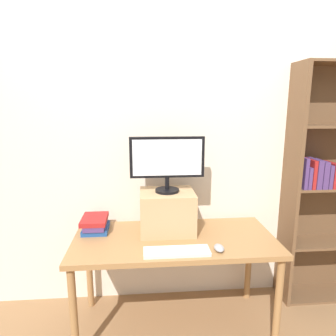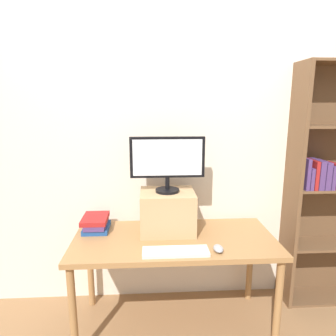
{
  "view_description": "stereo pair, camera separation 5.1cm",
  "coord_description": "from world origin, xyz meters",
  "px_view_note": "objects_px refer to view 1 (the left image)",
  "views": [
    {
      "loc": [
        -0.22,
        -2.0,
        1.66
      ],
      "look_at": [
        -0.04,
        0.05,
        1.23
      ],
      "focal_mm": 32.0,
      "sensor_mm": 36.0,
      "label": 1
    },
    {
      "loc": [
        -0.16,
        -2.0,
        1.66
      ],
      "look_at": [
        -0.04,
        0.05,
        1.23
      ],
      "focal_mm": 32.0,
      "sensor_mm": 36.0,
      "label": 2
    }
  ],
  "objects_px": {
    "book_stack": "(95,224)",
    "keyboard": "(177,251)",
    "computer_monitor": "(167,161)",
    "bookshelf_unit": "(331,184)",
    "desk": "(174,247)",
    "riser_box": "(167,211)",
    "computer_mouse": "(219,248)"
  },
  "relations": [
    {
      "from": "desk",
      "to": "keyboard",
      "type": "height_order",
      "value": "keyboard"
    },
    {
      "from": "keyboard",
      "to": "book_stack",
      "type": "distance_m",
      "value": 0.7
    },
    {
      "from": "bookshelf_unit",
      "to": "computer_mouse",
      "type": "distance_m",
      "value": 1.21
    },
    {
      "from": "keyboard",
      "to": "computer_mouse",
      "type": "distance_m",
      "value": 0.28
    },
    {
      "from": "bookshelf_unit",
      "to": "computer_monitor",
      "type": "xyz_separation_m",
      "value": [
        -1.38,
        -0.17,
        0.26
      ]
    },
    {
      "from": "desk",
      "to": "bookshelf_unit",
      "type": "height_order",
      "value": "bookshelf_unit"
    },
    {
      "from": "bookshelf_unit",
      "to": "computer_mouse",
      "type": "bearing_deg",
      "value": -154.4
    },
    {
      "from": "bookshelf_unit",
      "to": "computer_monitor",
      "type": "distance_m",
      "value": 1.42
    },
    {
      "from": "keyboard",
      "to": "bookshelf_unit",
      "type": "bearing_deg",
      "value": 21.25
    },
    {
      "from": "desk",
      "to": "computer_monitor",
      "type": "bearing_deg",
      "value": 109.25
    },
    {
      "from": "riser_box",
      "to": "book_stack",
      "type": "distance_m",
      "value": 0.55
    },
    {
      "from": "riser_box",
      "to": "book_stack",
      "type": "bearing_deg",
      "value": 175.04
    },
    {
      "from": "bookshelf_unit",
      "to": "riser_box",
      "type": "distance_m",
      "value": 1.4
    },
    {
      "from": "computer_monitor",
      "to": "bookshelf_unit",
      "type": "bearing_deg",
      "value": 6.96
    },
    {
      "from": "computer_monitor",
      "to": "computer_mouse",
      "type": "bearing_deg",
      "value": -47.6
    },
    {
      "from": "desk",
      "to": "computer_monitor",
      "type": "relative_size",
      "value": 2.68
    },
    {
      "from": "bookshelf_unit",
      "to": "keyboard",
      "type": "height_order",
      "value": "bookshelf_unit"
    },
    {
      "from": "desk",
      "to": "riser_box",
      "type": "height_order",
      "value": "riser_box"
    },
    {
      "from": "bookshelf_unit",
      "to": "computer_monitor",
      "type": "relative_size",
      "value": 3.68
    },
    {
      "from": "bookshelf_unit",
      "to": "computer_monitor",
      "type": "bearing_deg",
      "value": -173.04
    },
    {
      "from": "bookshelf_unit",
      "to": "computer_mouse",
      "type": "height_order",
      "value": "bookshelf_unit"
    },
    {
      "from": "riser_box",
      "to": "bookshelf_unit",
      "type": "bearing_deg",
      "value": 6.9
    },
    {
      "from": "desk",
      "to": "computer_monitor",
      "type": "xyz_separation_m",
      "value": [
        -0.04,
        0.12,
        0.62
      ]
    },
    {
      "from": "desk",
      "to": "keyboard",
      "type": "relative_size",
      "value": 3.38
    },
    {
      "from": "computer_mouse",
      "to": "riser_box",
      "type": "bearing_deg",
      "value": 132.27
    },
    {
      "from": "computer_mouse",
      "to": "keyboard",
      "type": "bearing_deg",
      "value": -177.37
    },
    {
      "from": "bookshelf_unit",
      "to": "book_stack",
      "type": "relative_size",
      "value": 7.65
    },
    {
      "from": "desk",
      "to": "riser_box",
      "type": "relative_size",
      "value": 3.62
    },
    {
      "from": "book_stack",
      "to": "keyboard",
      "type": "bearing_deg",
      "value": -35.15
    },
    {
      "from": "computer_monitor",
      "to": "book_stack",
      "type": "xyz_separation_m",
      "value": [
        -0.54,
        0.05,
        -0.49
      ]
    },
    {
      "from": "book_stack",
      "to": "riser_box",
      "type": "bearing_deg",
      "value": -4.96
    },
    {
      "from": "book_stack",
      "to": "computer_monitor",
      "type": "bearing_deg",
      "value": -5.11
    }
  ]
}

